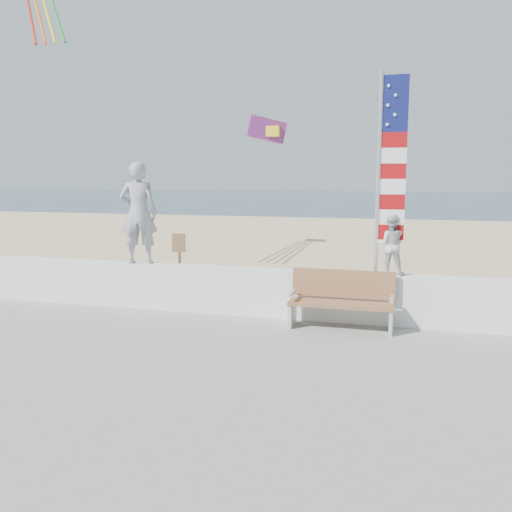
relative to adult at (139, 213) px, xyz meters
The scene contains 10 objects.
ground 3.69m from the adult, 41.23° to the right, with size 220.00×220.00×0.00m, color #2B4356.
sand 7.64m from the adult, 71.94° to the left, with size 90.00×40.00×0.08m, color beige.
boardwalk 6.71m from the adult, 69.17° to the right, with size 50.00×12.40×0.10m, color gray.
seawall 2.71m from the adult, ahead, with size 30.00×0.35×0.90m, color white.
adult is the anchor object (origin of this frame).
child 4.91m from the adult, ahead, with size 0.52×0.41×1.07m, color silver.
bench 4.36m from the adult, ahead, with size 1.80×0.57×1.00m.
flag 4.85m from the adult, ahead, with size 0.50×0.08×3.50m.
parafoil_kite 3.67m from the adult, 51.84° to the left, with size 0.94×0.64×0.64m.
sign 1.89m from the adult, 82.56° to the left, with size 0.32×0.07×1.46m.
Camera 1 is at (2.88, -7.72, 2.78)m, focal length 38.00 mm.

